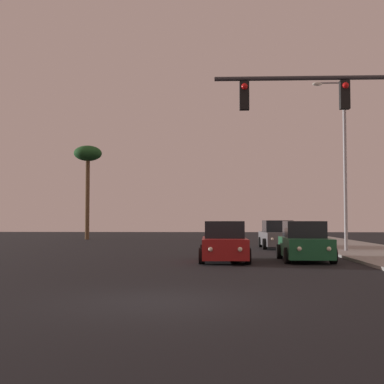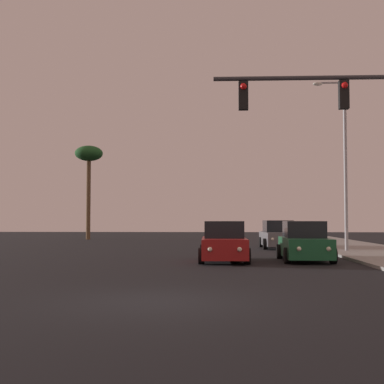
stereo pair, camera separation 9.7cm
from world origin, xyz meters
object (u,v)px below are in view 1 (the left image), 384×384
at_px(car_grey, 278,236).
at_px(car_red, 224,243).
at_px(car_green, 305,243).
at_px(street_lamp, 342,155).
at_px(traffic_light_mast, 359,126).
at_px(palm_tree_far, 88,158).

bearing_deg(car_grey, car_red, 69.09).
bearing_deg(car_green, car_red, 7.99).
relative_size(car_red, street_lamp, 0.48).
distance_m(car_red, street_lamp, 9.65).
distance_m(traffic_light_mast, palm_tree_far, 32.72).
height_order(car_red, street_lamp, street_lamp).
bearing_deg(car_green, car_grey, -88.96).
distance_m(car_red, palm_tree_far, 26.53).
distance_m(car_green, palm_tree_far, 27.81).
bearing_deg(street_lamp, car_red, -137.38).
relative_size(car_green, car_grey, 1.00).
xyz_separation_m(street_lamp, palm_tree_far, (-17.65, 17.34, 1.90)).
height_order(car_grey, street_lamp, street_lamp).
height_order(car_red, car_grey, same).
bearing_deg(traffic_light_mast, car_green, 96.86).
bearing_deg(street_lamp, car_green, -118.43).
xyz_separation_m(car_grey, traffic_light_mast, (0.71, -15.69, 3.91)).
xyz_separation_m(car_red, traffic_light_mast, (4.12, -5.59, 3.91)).
bearing_deg(car_grey, car_green, 87.70).
bearing_deg(car_red, car_green, -173.73).
xyz_separation_m(car_green, traffic_light_mast, (0.72, -6.00, 3.91)).
xyz_separation_m(car_red, palm_tree_far, (-11.31, 23.17, 6.26)).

